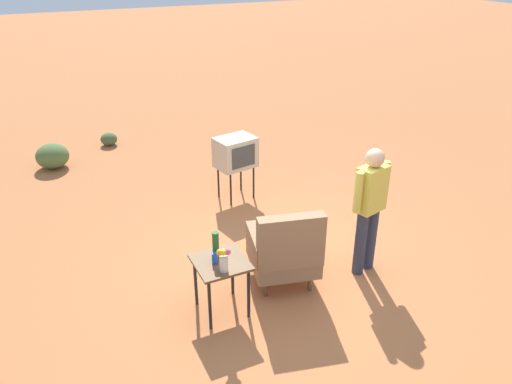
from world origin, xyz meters
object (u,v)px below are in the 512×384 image
armchair (285,250)px  soda_can_blue (215,258)px  side_table (221,269)px  person_standing (370,204)px  flower_vase (224,259)px  bottle_wine_green (216,245)px  tv_on_stand (235,153)px

armchair → soda_can_blue: (0.92, 0.12, 0.22)m
side_table → person_standing: person_standing is taller
side_table → person_standing: bearing=178.8°
flower_vase → bottle_wine_green: bearing=-93.1°
tv_on_stand → person_standing: bearing=104.3°
tv_on_stand → person_standing: (-0.65, 2.53, 0.16)m
side_table → flower_vase: flower_vase is taller
soda_can_blue → flower_vase: (-0.03, 0.17, 0.09)m
armchair → soda_can_blue: size_ratio=8.69×
tv_on_stand → soda_can_blue: tv_on_stand is taller
bottle_wine_green → flower_vase: size_ratio=1.21×
armchair → tv_on_stand: armchair is taller
soda_can_blue → flower_vase: flower_vase is taller
side_table → soda_can_blue: 0.17m
bottle_wine_green → soda_can_blue: bearing=61.7°
soda_can_blue → flower_vase: 0.20m
person_standing → bottle_wine_green: person_standing is taller
soda_can_blue → flower_vase: bearing=100.4°
bottle_wine_green → flower_vase: bearing=86.9°
armchair → side_table: bearing=7.5°
person_standing → bottle_wine_green: size_ratio=5.12×
armchair → flower_vase: size_ratio=4.00×
side_table → bottle_wine_green: bottle_wine_green is taller
side_table → person_standing: size_ratio=0.40×
armchair → bottle_wine_green: (0.87, 0.03, 0.32)m
armchair → side_table: size_ratio=1.61×
flower_vase → tv_on_stand: bearing=-115.8°
person_standing → flower_vase: size_ratio=6.19×
soda_can_blue → armchair: bearing=-172.8°
bottle_wine_green → side_table: bearing=102.8°
armchair → tv_on_stand: size_ratio=1.03×
armchair → side_table: armchair is taller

